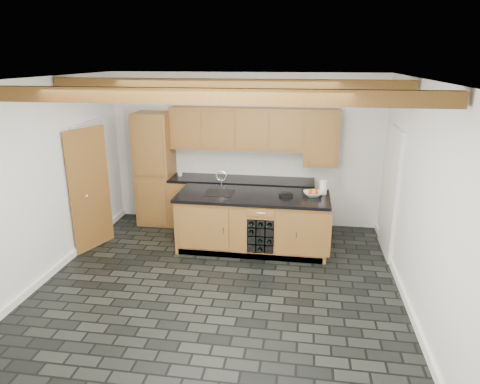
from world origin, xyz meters
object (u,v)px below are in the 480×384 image
object	(u,v)px
island	(253,222)
fruit_bowl	(313,194)
paper_towel	(323,187)
kitchen_scale	(286,194)

from	to	relation	value
island	fruit_bowl	xyz separation A→B (m)	(0.95, 0.09, 0.50)
paper_towel	kitchen_scale	bearing A→B (deg)	-159.99
kitchen_scale	fruit_bowl	size ratio (longest dim) A/B	0.78
island	paper_towel	xyz separation A→B (m)	(1.11, 0.23, 0.58)
kitchen_scale	paper_towel	distance (m)	0.63
island	kitchen_scale	size ratio (longest dim) A/B	10.88
fruit_bowl	paper_towel	distance (m)	0.23
island	fruit_bowl	size ratio (longest dim) A/B	8.45
kitchen_scale	fruit_bowl	world-z (taller)	fruit_bowl
kitchen_scale	fruit_bowl	xyz separation A→B (m)	(0.42, 0.07, 0.01)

